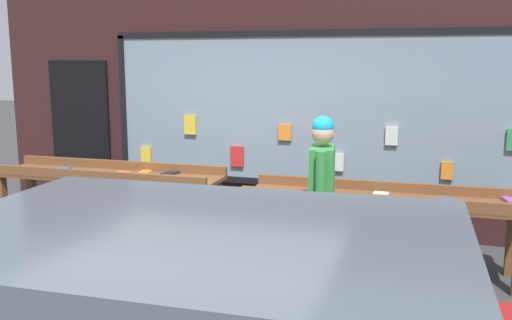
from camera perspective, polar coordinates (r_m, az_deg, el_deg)
The scene contains 6 objects.
ground_plane at distance 5.36m, azimuth -6.28°, elevation -13.24°, with size 40.00×40.00×0.00m, color #38383A.
shopfront_facade at distance 7.19m, azimuth 1.22°, elevation 6.69°, with size 7.58×0.29×3.44m.
display_table_left at distance 6.78m, azimuth -14.70°, elevation -1.97°, with size 2.71×0.74×0.92m.
display_table_right at distance 5.80m, azimuth 12.43°, elevation -4.36°, with size 2.71×0.73×0.86m.
person_browsing at distance 5.35m, azimuth 6.60°, elevation -2.81°, with size 0.28×0.64×1.61m.
small_dog at distance 5.37m, azimuth 9.56°, elevation -9.90°, with size 0.31×0.53×0.42m.
Camera 1 is at (2.02, -4.50, 2.12)m, focal length 40.00 mm.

